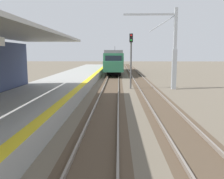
{
  "coord_description": "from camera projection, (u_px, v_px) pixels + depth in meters",
  "views": [
    {
      "loc": [
        2.63,
        -0.49,
        3.31
      ],
      "look_at": [
        2.41,
        7.75,
        2.1
      ],
      "focal_mm": 38.82,
      "sensor_mm": 36.0,
      "label": 1
    }
  ],
  "objects": [
    {
      "name": "rail_signal_post",
      "position": [
        131.0,
        55.0,
        22.9
      ],
      "size": [
        0.32,
        0.34,
        5.2
      ],
      "color": "#4C4C4C",
      "rests_on": "ground"
    },
    {
      "name": "catenary_pylon_far_side",
      "position": [
        171.0,
        51.0,
        22.5
      ],
      "size": [
        5.0,
        0.4,
        7.5
      ],
      "color": "#9EA3A8",
      "rests_on": "ground"
    },
    {
      "name": "track_pair_nearest_platform",
      "position": [
        110.0,
        92.0,
        20.75
      ],
      "size": [
        2.34,
        120.0,
        0.16
      ],
      "color": "#4C3D2D",
      "rests_on": "ground"
    },
    {
      "name": "track_pair_middle",
      "position": [
        150.0,
        93.0,
        20.66
      ],
      "size": [
        2.34,
        120.0,
        0.16
      ],
      "color": "#4C3D2D",
      "rests_on": "ground"
    },
    {
      "name": "approaching_train",
      "position": [
        114.0,
        60.0,
        42.57
      ],
      "size": [
        2.93,
        19.6,
        4.76
      ],
      "color": "#286647",
      "rests_on": "ground"
    },
    {
      "name": "station_platform",
      "position": [
        45.0,
        95.0,
        16.86
      ],
      "size": [
        5.0,
        80.0,
        0.91
      ],
      "color": "#999993",
      "rests_on": "ground"
    }
  ]
}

